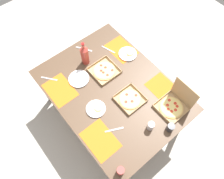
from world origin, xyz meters
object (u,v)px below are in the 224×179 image
at_px(soda_bottle, 85,55).
at_px(pizza_box_center, 174,104).
at_px(cup_dark, 121,171).
at_px(cup_spare, 151,126).
at_px(plate_near_right, 79,79).
at_px(pizza_box_edge_far, 130,99).
at_px(pizza_box_corner_right, 104,71).
at_px(cup_clear_right, 170,127).
at_px(plate_middle, 128,54).
at_px(plate_near_left, 96,109).

bearing_deg(soda_bottle, pizza_box_center, 19.25).
bearing_deg(cup_dark, pizza_box_center, 99.37).
bearing_deg(cup_spare, soda_bottle, -179.23).
bearing_deg(plate_near_right, pizza_box_edge_far, 26.13).
bearing_deg(pizza_box_corner_right, cup_clear_right, 4.43).
xyz_separation_m(pizza_box_corner_right, plate_near_right, (-0.10, -0.28, -0.00)).
bearing_deg(cup_dark, soda_bottle, 157.79).
xyz_separation_m(plate_middle, cup_clear_right, (0.95, -0.29, 0.04)).
bearing_deg(pizza_box_edge_far, plate_near_left, -112.43).
bearing_deg(cup_dark, pizza_box_corner_right, 149.06).
bearing_deg(plate_near_right, soda_bottle, 125.07).
xyz_separation_m(plate_middle, cup_spare, (0.82, -0.43, 0.04)).
height_order(pizza_box_corner_right, cup_spare, cup_spare).
distance_m(pizza_box_corner_right, cup_clear_right, 0.94).
height_order(pizza_box_corner_right, plate_near_left, pizza_box_corner_right).
height_order(plate_near_right, cup_spare, cup_spare).
distance_m(pizza_box_center, soda_bottle, 1.10).
bearing_deg(plate_middle, pizza_box_corner_right, -88.43).
xyz_separation_m(plate_near_left, cup_clear_right, (0.63, 0.43, 0.04)).
xyz_separation_m(pizza_box_edge_far, cup_clear_right, (0.49, 0.09, 0.03)).
xyz_separation_m(pizza_box_center, plate_near_left, (-0.48, -0.64, -0.04)).
height_order(plate_near_left, cup_dark, cup_dark).
relative_size(cup_dark, cup_clear_right, 1.22).
relative_size(pizza_box_edge_far, cup_dark, 2.47).
bearing_deg(plate_middle, cup_spare, -27.94).
height_order(plate_middle, cup_clear_right, cup_clear_right).
distance_m(plate_near_left, cup_clear_right, 0.76).
bearing_deg(soda_bottle, pizza_box_edge_far, 5.47).
bearing_deg(soda_bottle, cup_spare, 0.77).
distance_m(cup_dark, cup_spare, 0.51).
bearing_deg(plate_near_left, cup_dark, -18.12).
bearing_deg(plate_near_left, plate_middle, 113.97).
relative_size(pizza_box_center, plate_near_left, 1.57).
bearing_deg(pizza_box_corner_right, plate_near_right, -108.96).
bearing_deg(cup_spare, plate_near_left, -149.69).
distance_m(pizza_box_center, cup_dark, 0.85).
bearing_deg(cup_clear_right, plate_near_right, -161.01).
relative_size(cup_clear_right, cup_spare, 0.87).
relative_size(pizza_box_center, soda_bottle, 0.98).
relative_size(pizza_box_center, cup_spare, 3.08).
bearing_deg(plate_near_right, plate_near_left, -9.99).
relative_size(pizza_box_corner_right, plate_near_left, 1.43).
relative_size(pizza_box_corner_right, cup_spare, 2.82).
bearing_deg(pizza_box_center, pizza_box_edge_far, -139.21).
height_order(pizza_box_corner_right, cup_dark, cup_dark).
distance_m(soda_bottle, cup_dark, 1.27).
bearing_deg(cup_dark, pizza_box_edge_far, 131.40).
relative_size(plate_near_left, cup_spare, 1.97).
height_order(cup_dark, cup_clear_right, cup_dark).
bearing_deg(cup_spare, plate_near_right, -166.47).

